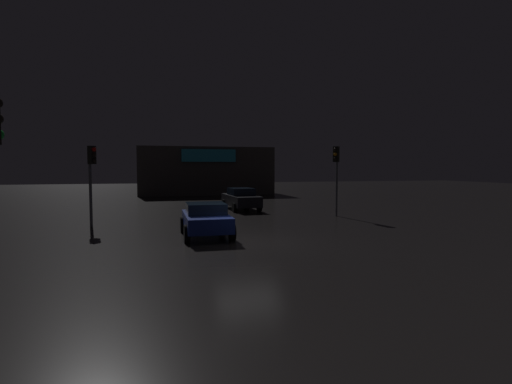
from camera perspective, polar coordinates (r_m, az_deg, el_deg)
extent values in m
plane|color=black|center=(15.61, -1.08, -7.25)|extent=(120.00, 120.00, 0.00)
cube|color=#4C4742|center=(44.32, -7.40, 3.04)|extent=(14.24, 6.44, 5.09)
cube|color=#33CCF2|center=(41.00, -6.80, 5.24)|extent=(5.54, 0.24, 1.29)
cylinder|color=#595B60|center=(21.05, -22.74, 0.73)|extent=(0.14, 0.14, 3.97)
cube|color=black|center=(20.92, -22.57, 4.94)|extent=(0.41, 0.41, 0.89)
sphere|color=red|center=(20.81, -22.30, 5.69)|extent=(0.20, 0.20, 0.20)
sphere|color=black|center=(20.80, -22.28, 4.96)|extent=(0.20, 0.20, 0.20)
sphere|color=black|center=(20.79, -22.27, 4.23)|extent=(0.20, 0.20, 0.20)
cylinder|color=#595B60|center=(24.14, 11.55, 1.49)|extent=(0.12, 0.12, 4.17)
cube|color=black|center=(23.99, 11.47, 5.35)|extent=(0.41, 0.41, 0.92)
sphere|color=black|center=(23.85, 11.35, 6.03)|extent=(0.20, 0.20, 0.20)
sphere|color=orange|center=(23.84, 11.34, 5.37)|extent=(0.20, 0.20, 0.20)
sphere|color=black|center=(23.84, 11.33, 4.71)|extent=(0.20, 0.20, 0.20)
cube|color=navy|center=(16.96, -7.22, -4.15)|extent=(1.85, 3.93, 0.61)
cube|color=black|center=(16.94, -7.26, -2.35)|extent=(1.63, 1.79, 0.45)
cylinder|color=black|center=(18.19, -10.49, -4.62)|extent=(0.23, 0.72, 0.71)
cylinder|color=black|center=(18.38, -4.92, -4.49)|extent=(0.23, 0.72, 0.71)
cylinder|color=black|center=(15.65, -9.92, -5.95)|extent=(0.23, 0.72, 0.71)
cylinder|color=black|center=(15.87, -3.46, -5.77)|extent=(0.23, 0.72, 0.71)
cube|color=black|center=(27.38, -2.19, -1.17)|extent=(1.96, 4.55, 0.70)
cube|color=black|center=(27.29, -2.17, 0.06)|extent=(1.65, 2.02, 0.49)
cylinder|color=black|center=(26.27, 0.48, -2.14)|extent=(0.26, 0.65, 0.63)
cylinder|color=black|center=(25.77, -3.11, -2.25)|extent=(0.26, 0.65, 0.63)
cylinder|color=black|center=(29.06, -1.37, -1.59)|extent=(0.26, 0.65, 0.63)
cylinder|color=black|center=(28.61, -4.65, -1.68)|extent=(0.26, 0.65, 0.63)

